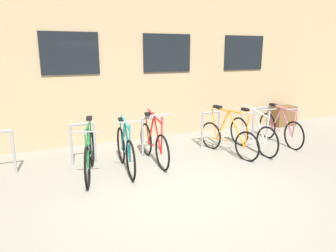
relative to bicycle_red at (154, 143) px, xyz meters
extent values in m
plane|color=gray|center=(-0.13, -1.44, -0.39)|extent=(42.00, 42.00, 0.00)
cube|color=tan|center=(-0.13, 5.68, 2.24)|extent=(28.00, 7.85, 5.26)
cube|color=black|center=(-1.33, 1.74, 1.80)|extent=(1.30, 0.04, 0.95)
cube|color=black|center=(1.07, 1.74, 1.80)|extent=(1.30, 0.04, 0.95)
cube|color=black|center=(3.47, 1.74, 1.80)|extent=(1.30, 0.04, 0.95)
cylinder|color=gray|center=(-2.62, 0.46, 0.02)|extent=(0.05, 0.05, 0.83)
cylinder|color=gray|center=(-1.58, 0.46, 0.02)|extent=(0.05, 0.05, 0.83)
cylinder|color=gray|center=(-1.12, 0.46, 0.02)|extent=(0.05, 0.05, 0.83)
cylinder|color=gray|center=(-1.35, 0.46, 0.44)|extent=(0.47, 0.05, 0.05)
cylinder|color=gray|center=(-0.08, 0.46, 0.02)|extent=(0.05, 0.05, 0.83)
cylinder|color=gray|center=(0.38, 0.46, 0.02)|extent=(0.05, 0.05, 0.83)
cylinder|color=gray|center=(0.15, 0.46, 0.44)|extent=(0.47, 0.05, 0.05)
cylinder|color=gray|center=(1.42, 0.46, 0.02)|extent=(0.05, 0.05, 0.83)
cylinder|color=gray|center=(1.88, 0.46, 0.02)|extent=(0.05, 0.05, 0.83)
cylinder|color=gray|center=(1.65, 0.46, 0.44)|extent=(0.47, 0.05, 0.05)
cylinder|color=gray|center=(2.92, 0.46, 0.02)|extent=(0.05, 0.05, 0.83)
cylinder|color=gray|center=(3.38, 0.46, 0.02)|extent=(0.05, 0.05, 0.83)
cylinder|color=gray|center=(3.15, 0.46, 0.44)|extent=(0.47, 0.05, 0.05)
torus|color=black|center=(0.01, 0.50, -0.05)|extent=(0.06, 0.72, 0.72)
torus|color=black|center=(-0.01, -0.50, -0.05)|extent=(0.06, 0.72, 0.72)
cylinder|color=red|center=(-0.01, -0.22, 0.28)|extent=(0.05, 0.48, 0.78)
cylinder|color=red|center=(0.00, 0.16, 0.21)|extent=(0.04, 0.35, 0.64)
cylinder|color=red|center=(0.00, -0.07, 0.59)|extent=(0.05, 0.77, 0.17)
cylinder|color=red|center=(0.01, 0.25, -0.08)|extent=(0.04, 0.50, 0.08)
cylinder|color=red|center=(0.01, 0.41, 0.23)|extent=(0.03, 0.20, 0.58)
cylinder|color=red|center=(-0.01, -0.47, 0.30)|extent=(0.03, 0.08, 0.71)
cube|color=black|center=(0.01, 0.32, 0.55)|extent=(0.10, 0.20, 0.06)
cylinder|color=gray|center=(-0.01, -0.45, 0.69)|extent=(0.44, 0.04, 0.03)
torus|color=black|center=(3.41, 0.48, -0.07)|extent=(0.11, 0.69, 0.69)
torus|color=black|center=(3.30, -0.54, -0.07)|extent=(0.11, 0.69, 0.69)
cylinder|color=pink|center=(3.33, -0.26, 0.20)|extent=(0.09, 0.50, 0.66)
cylinder|color=pink|center=(3.37, 0.14, 0.19)|extent=(0.07, 0.37, 0.63)
cylinder|color=pink|center=(3.35, -0.09, 0.51)|extent=(0.12, 0.80, 0.07)
cylinder|color=pink|center=(3.38, 0.23, -0.09)|extent=(0.08, 0.52, 0.07)
cylinder|color=pink|center=(3.40, 0.39, 0.21)|extent=(0.04, 0.20, 0.57)
cylinder|color=pink|center=(3.30, -0.52, 0.23)|extent=(0.04, 0.08, 0.60)
cube|color=black|center=(3.39, 0.30, 0.52)|extent=(0.12, 0.21, 0.06)
cylinder|color=gray|center=(3.31, -0.49, 0.55)|extent=(0.44, 0.07, 0.03)
torus|color=black|center=(-1.21, 0.32, -0.05)|extent=(0.22, 0.72, 0.74)
torus|color=black|center=(-1.47, -0.72, -0.05)|extent=(0.22, 0.72, 0.74)
cylinder|color=#1E7238|center=(-1.40, -0.43, 0.22)|extent=(0.16, 0.51, 0.65)
cylinder|color=#1E7238|center=(-1.29, -0.02, 0.24)|extent=(0.13, 0.39, 0.69)
cylinder|color=#1E7238|center=(-1.35, -0.26, 0.55)|extent=(0.24, 0.83, 0.08)
cylinder|color=#1E7238|center=(-1.27, 0.06, -0.07)|extent=(0.15, 0.53, 0.08)
cylinder|color=#1E7238|center=(-1.23, 0.24, 0.27)|extent=(0.07, 0.20, 0.63)
cylinder|color=#1E7238|center=(-1.46, -0.69, 0.24)|extent=(0.05, 0.08, 0.58)
cube|color=black|center=(-1.25, 0.15, 0.61)|extent=(0.15, 0.22, 0.06)
cylinder|color=gray|center=(-1.45, -0.67, 0.56)|extent=(0.43, 0.13, 0.03)
torus|color=black|center=(2.34, 0.26, -0.06)|extent=(0.04, 0.71, 0.71)
torus|color=black|center=(2.34, -0.74, -0.06)|extent=(0.04, 0.71, 0.71)
cylinder|color=silver|center=(2.34, -0.47, 0.25)|extent=(0.04, 0.48, 0.75)
cylinder|color=silver|center=(2.34, -0.08, 0.19)|extent=(0.04, 0.35, 0.62)
cylinder|color=silver|center=(2.34, -0.30, 0.55)|extent=(0.04, 0.78, 0.17)
cylinder|color=silver|center=(2.34, 0.01, -0.09)|extent=(0.03, 0.51, 0.07)
cylinder|color=silver|center=(2.34, 0.17, 0.21)|extent=(0.02, 0.20, 0.56)
cylinder|color=silver|center=(2.34, -0.72, 0.28)|extent=(0.03, 0.08, 0.68)
cube|color=black|center=(2.34, 0.08, 0.52)|extent=(0.10, 0.20, 0.06)
cylinder|color=gray|center=(2.34, -0.69, 0.65)|extent=(0.44, 0.03, 0.03)
torus|color=black|center=(1.56, 0.30, -0.09)|extent=(0.19, 0.64, 0.65)
torus|color=black|center=(1.80, -0.74, -0.09)|extent=(0.19, 0.64, 0.65)
cylinder|color=orange|center=(1.74, -0.46, 0.22)|extent=(0.15, 0.51, 0.74)
cylinder|color=orange|center=(1.64, -0.05, 0.23)|extent=(0.12, 0.38, 0.75)
cylinder|color=orange|center=(1.70, -0.29, 0.59)|extent=(0.23, 0.82, 0.05)
cylinder|color=orange|center=(1.62, 0.04, -0.11)|extent=(0.15, 0.53, 0.07)
cylinder|color=orange|center=(1.58, 0.21, 0.25)|extent=(0.07, 0.20, 0.69)
cylinder|color=orange|center=(1.80, -0.72, 0.25)|extent=(0.05, 0.08, 0.67)
cube|color=black|center=(1.60, 0.12, 0.63)|extent=(0.14, 0.22, 0.06)
cylinder|color=gray|center=(1.79, -0.69, 0.61)|extent=(0.43, 0.13, 0.03)
torus|color=black|center=(-0.62, 0.26, -0.04)|extent=(0.10, 0.75, 0.75)
torus|color=black|center=(-0.70, -0.69, -0.04)|extent=(0.10, 0.75, 0.75)
cylinder|color=teal|center=(-0.68, -0.43, 0.27)|extent=(0.08, 0.46, 0.73)
cylinder|color=teal|center=(-0.65, -0.07, 0.21)|extent=(0.06, 0.33, 0.62)
cylinder|color=teal|center=(-0.67, -0.28, 0.57)|extent=(0.10, 0.73, 0.15)
cylinder|color=teal|center=(-0.64, 0.02, -0.07)|extent=(0.06, 0.48, 0.08)
cylinder|color=teal|center=(-0.63, 0.17, 0.23)|extent=(0.04, 0.20, 0.56)
cylinder|color=teal|center=(-0.70, -0.67, 0.29)|extent=(0.03, 0.08, 0.66)
cube|color=black|center=(-0.64, 0.08, 0.54)|extent=(0.12, 0.21, 0.06)
cylinder|color=gray|center=(-0.70, -0.64, 0.65)|extent=(0.44, 0.06, 0.03)
cube|color=brown|center=(4.84, 1.41, -0.09)|extent=(0.70, 0.44, 0.60)
camera|label=1|loc=(-2.17, -5.69, 1.85)|focal=32.88mm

